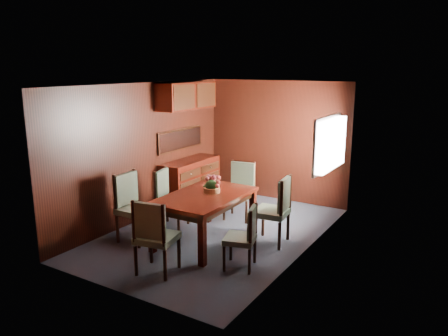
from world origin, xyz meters
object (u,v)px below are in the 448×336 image
Objects in this scene: dining_table at (205,201)px; chair_right_near at (245,234)px; chair_left_near at (133,203)px; chair_head at (154,233)px; sideboard at (190,182)px; flower_centerpiece at (212,184)px.

dining_table is 1.85× the size of chair_right_near.
chair_left_near is 1.05× the size of chair_head.
dining_table is at bearing -47.32° from sideboard.
sideboard is 1.94m from chair_left_near.
sideboard is 2.93m from chair_right_near.
chair_right_near is at bearing -34.11° from flower_centerpiece.
chair_left_near is 1.23× the size of chair_right_near.
chair_head is 3.67× the size of flower_centerpiece.
sideboard is at bearing 105.11° from chair_head.
dining_table is 1.09m from chair_right_near.
sideboard is 2.98m from chair_head.
flower_centerpiece is at bearing 39.50° from chair_right_near.
sideboard is at bearing 132.30° from dining_table.
chair_head is (-0.91, -0.78, 0.08)m from chair_right_near.
chair_right_near is (2.25, -1.88, 0.04)m from sideboard.
dining_table is 1.27m from chair_head.
dining_table is 1.58× the size of chair_head.
chair_right_near is at bearing 29.06° from chair_head.
chair_left_near reaches higher than flower_centerpiece.
chair_left_near is at bearing 133.51° from chair_head.
chair_right_near is at bearing -39.90° from sideboard.
sideboard is at bearing 33.71° from chair_right_near.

